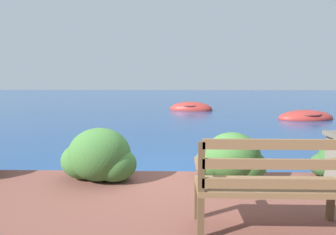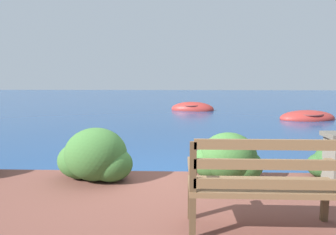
# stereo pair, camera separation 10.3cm
# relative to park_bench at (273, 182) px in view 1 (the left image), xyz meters

# --- Properties ---
(ground_plane) EXTENTS (80.00, 80.00, 0.00)m
(ground_plane) POSITION_rel_park_bench_xyz_m (-1.01, 1.84, -0.70)
(ground_plane) COLOR navy
(park_bench) EXTENTS (1.43, 0.48, 0.93)m
(park_bench) POSITION_rel_park_bench_xyz_m (0.00, 0.00, 0.00)
(park_bench) COLOR brown
(park_bench) RESTS_ON patio_terrace
(hedge_clump_left) EXTENTS (1.11, 0.80, 0.75)m
(hedge_clump_left) POSITION_rel_park_bench_xyz_m (-2.00, 1.42, -0.16)
(hedge_clump_left) COLOR #38662D
(hedge_clump_left) RESTS_ON patio_terrace
(hedge_clump_centre) EXTENTS (1.00, 0.72, 0.68)m
(hedge_clump_centre) POSITION_rel_park_bench_xyz_m (-0.11, 1.50, -0.19)
(hedge_clump_centre) COLOR #38662D
(hedge_clump_centre) RESTS_ON patio_terrace
(rowboat_nearest) EXTENTS (2.46, 1.57, 0.67)m
(rowboat_nearest) POSITION_rel_park_bench_xyz_m (4.44, 9.68, -0.64)
(rowboat_nearest) COLOR #9E2D28
(rowboat_nearest) RESTS_ON ground_plane
(rowboat_mid) EXTENTS (2.45, 1.53, 0.79)m
(rowboat_mid) POSITION_rel_park_bench_xyz_m (-0.12, 13.11, -0.63)
(rowboat_mid) COLOR #9E2D28
(rowboat_mid) RESTS_ON ground_plane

